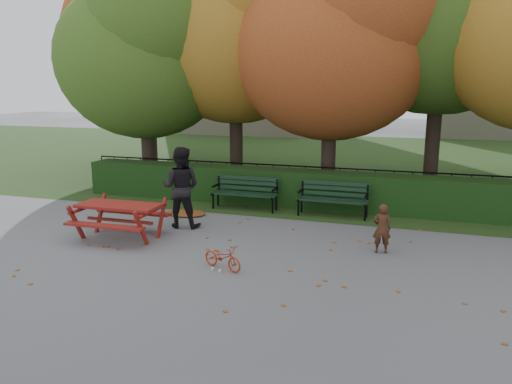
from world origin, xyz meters
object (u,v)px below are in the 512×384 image
(tree_a, at_px, (149,47))
(picnic_table, at_px, (119,212))
(bench_right, at_px, (333,196))
(tree_f, at_px, (151,23))
(tree_b, at_px, (243,18))
(bicycle, at_px, (223,257))
(bench_left, at_px, (246,190))
(tree_c, at_px, (342,31))
(adult, at_px, (181,187))
(child, at_px, (382,228))

(tree_a, relative_size, picnic_table, 4.03)
(tree_a, bearing_deg, bench_right, -16.61)
(tree_f, relative_size, bench_right, 5.10)
(tree_a, height_order, tree_b, tree_b)
(tree_a, bearing_deg, bicycle, -51.66)
(tree_b, height_order, picnic_table, tree_b)
(bench_right, bearing_deg, tree_f, 146.08)
(tree_a, relative_size, tree_b, 0.85)
(bench_left, xyz_separation_m, bicycle, (1.13, -4.47, -0.29))
(tree_c, relative_size, adult, 4.15)
(tree_f, bearing_deg, child, -40.12)
(child, xyz_separation_m, bicycle, (-2.69, -1.87, -0.28))
(tree_a, distance_m, bench_left, 5.89)
(bench_left, bearing_deg, bicycle, -75.82)
(bench_right, height_order, picnic_table, bench_right)
(tree_f, bearing_deg, tree_c, -22.35)
(tree_f, xyz_separation_m, adult, (4.96, -7.67, -4.73))
(bench_right, distance_m, adult, 3.93)
(tree_c, bearing_deg, tree_b, 166.55)
(tree_b, relative_size, bench_right, 4.88)
(tree_a, height_order, child, tree_a)
(bench_right, xyz_separation_m, adult, (-3.27, -2.13, 0.44))
(tree_b, height_order, bench_right, tree_b)
(adult, bearing_deg, tree_a, -61.52)
(child, bearing_deg, bicycle, 24.42)
(tree_f, xyz_separation_m, bench_right, (8.23, -5.54, -5.17))
(bench_right, distance_m, picnic_table, 5.37)
(tree_c, relative_size, picnic_table, 4.31)
(tree_b, bearing_deg, child, -48.66)
(picnic_table, bearing_deg, tree_b, 83.10)
(tree_f, relative_size, picnic_table, 4.95)
(tree_f, bearing_deg, tree_b, -27.99)
(adult, relative_size, bicycle, 2.21)
(bench_left, distance_m, bicycle, 4.62)
(tree_a, relative_size, bench_left, 4.16)
(tree_f, relative_size, child, 9.07)
(tree_f, height_order, bench_right, tree_f)
(tree_a, xyz_separation_m, tree_c, (6.02, 0.38, 0.30))
(tree_f, distance_m, bench_right, 11.19)
(tree_f, height_order, bench_left, tree_f)
(bench_right, height_order, child, child)
(bench_left, bearing_deg, bench_right, 0.00)
(tree_b, xyz_separation_m, picnic_table, (-0.60, -6.45, -4.80))
(tree_f, distance_m, bicycle, 13.36)
(tree_c, relative_size, bicycle, 9.17)
(picnic_table, height_order, child, child)
(picnic_table, bearing_deg, tree_a, 110.50)
(tree_a, distance_m, adult, 6.15)
(adult, xyz_separation_m, bicycle, (2.00, -2.34, -0.73))
(tree_f, bearing_deg, bench_left, -43.51)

